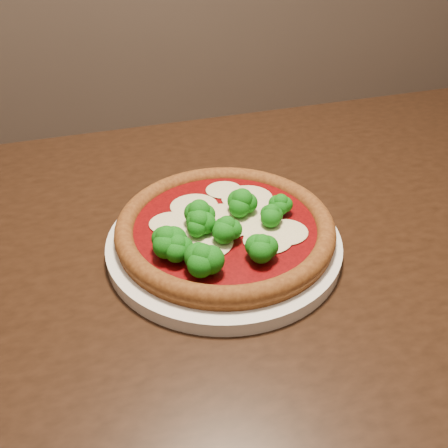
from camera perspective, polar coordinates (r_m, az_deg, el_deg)
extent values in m
cube|color=black|center=(0.68, 0.99, -3.09)|extent=(1.38, 0.88, 0.04)
cylinder|color=black|center=(1.41, 20.75, -1.82)|extent=(0.06, 0.06, 0.71)
cylinder|color=white|center=(0.65, 0.00, -2.21)|extent=(0.30, 0.30, 0.02)
cylinder|color=brown|center=(0.65, 0.13, -0.75)|extent=(0.28, 0.28, 0.01)
torus|color=brown|center=(0.64, 0.13, -0.25)|extent=(0.28, 0.28, 0.02)
cylinder|color=#6D0507|center=(0.64, 0.13, -0.21)|extent=(0.24, 0.24, 0.00)
ellipsoid|color=beige|center=(0.68, -3.45, 2.13)|extent=(0.07, 0.06, 0.01)
ellipsoid|color=beige|center=(0.63, 6.87, -0.89)|extent=(0.06, 0.06, 0.00)
ellipsoid|color=beige|center=(0.61, -2.50, -2.14)|extent=(0.08, 0.07, 0.01)
ellipsoid|color=beige|center=(0.65, 3.50, 0.32)|extent=(0.08, 0.07, 0.01)
ellipsoid|color=beige|center=(0.69, 2.65, 3.03)|extent=(0.07, 0.07, 0.01)
ellipsoid|color=beige|center=(0.65, -6.17, 0.15)|extent=(0.06, 0.05, 0.00)
ellipsoid|color=beige|center=(0.65, -0.33, 0.34)|extent=(0.09, 0.08, 0.01)
ellipsoid|color=beige|center=(0.62, 5.03, -1.82)|extent=(0.06, 0.06, 0.00)
ellipsoid|color=beige|center=(0.71, -0.04, 3.96)|extent=(0.05, 0.05, 0.00)
ellipsoid|color=#178E16|center=(0.66, 6.50, 2.46)|extent=(0.03, 0.03, 0.03)
ellipsoid|color=#178E16|center=(0.58, -5.35, -2.48)|extent=(0.04, 0.04, 0.03)
ellipsoid|color=#178E16|center=(0.60, 0.31, -0.32)|extent=(0.04, 0.04, 0.03)
ellipsoid|color=#178E16|center=(0.62, -2.84, 1.36)|extent=(0.05, 0.05, 0.04)
ellipsoid|color=#178E16|center=(0.61, -2.84, 0.27)|extent=(0.04, 0.04, 0.04)
ellipsoid|color=#178E16|center=(0.55, -2.41, -3.82)|extent=(0.05, 0.05, 0.04)
ellipsoid|color=#178E16|center=(0.58, 4.35, -2.45)|extent=(0.04, 0.04, 0.03)
ellipsoid|color=#178E16|center=(0.65, 2.09, 2.69)|extent=(0.05, 0.05, 0.04)
ellipsoid|color=#178E16|center=(0.63, 5.44, 1.25)|extent=(0.04, 0.04, 0.03)
ellipsoid|color=#178E16|center=(0.58, -6.56, -1.68)|extent=(0.05, 0.05, 0.04)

